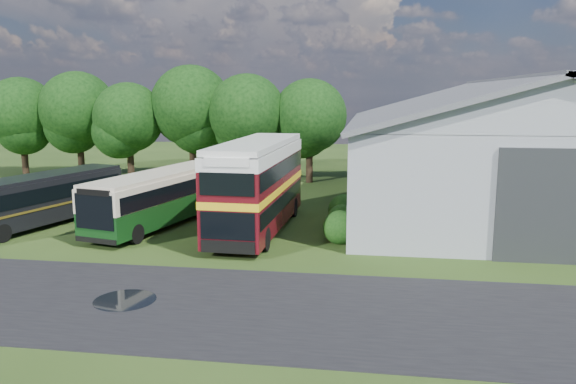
% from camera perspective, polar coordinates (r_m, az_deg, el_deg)
% --- Properties ---
extents(ground, '(120.00, 120.00, 0.00)m').
position_cam_1_polar(ground, '(23.20, -9.71, -8.40)').
color(ground, '#1F3611').
rests_on(ground, ground).
extents(asphalt_road, '(60.00, 8.00, 0.02)m').
position_cam_1_polar(asphalt_road, '(19.72, -4.01, -11.65)').
color(asphalt_road, black).
rests_on(asphalt_road, ground).
extents(puddle, '(2.20, 2.20, 0.01)m').
position_cam_1_polar(puddle, '(21.11, -16.23, -10.56)').
color(puddle, black).
rests_on(puddle, ground).
extents(storage_shed, '(18.80, 24.80, 8.15)m').
position_cam_1_polar(storage_shed, '(37.83, 20.71, 4.67)').
color(storage_shed, gray).
rests_on(storage_shed, ground).
extents(tree_far_left, '(6.12, 6.12, 8.64)m').
position_cam_1_polar(tree_far_left, '(54.03, -25.47, 7.25)').
color(tree_far_left, black).
rests_on(tree_far_left, ground).
extents(tree_left_a, '(6.46, 6.46, 9.12)m').
position_cam_1_polar(tree_left_a, '(51.85, -20.56, 7.85)').
color(tree_left_a, black).
rests_on(tree_left_a, ground).
extents(tree_left_b, '(5.78, 5.78, 8.16)m').
position_cam_1_polar(tree_left_b, '(48.73, -15.89, 7.28)').
color(tree_left_b, black).
rests_on(tree_left_b, ground).
extents(tree_mid, '(6.80, 6.80, 9.60)m').
position_cam_1_polar(tree_mid, '(48.10, -9.81, 8.59)').
color(tree_mid, black).
rests_on(tree_mid, ground).
extents(tree_right_a, '(6.26, 6.26, 8.83)m').
position_cam_1_polar(tree_right_a, '(45.82, -4.18, 8.02)').
color(tree_right_a, black).
rests_on(tree_right_a, ground).
extents(tree_right_b, '(5.98, 5.98, 8.45)m').
position_cam_1_polar(tree_right_b, '(45.79, 2.22, 7.73)').
color(tree_right_b, black).
rests_on(tree_right_b, ground).
extents(shrub_front, '(1.70, 1.70, 1.70)m').
position_cam_1_polar(shrub_front, '(27.88, 5.28, -5.14)').
color(shrub_front, '#194714').
rests_on(shrub_front, ground).
extents(shrub_mid, '(1.60, 1.60, 1.60)m').
position_cam_1_polar(shrub_mid, '(29.81, 5.51, -4.14)').
color(shrub_mid, '#194714').
rests_on(shrub_mid, ground).
extents(shrub_back, '(1.80, 1.80, 1.80)m').
position_cam_1_polar(shrub_back, '(31.75, 5.70, -3.27)').
color(shrub_back, '#194714').
rests_on(shrub_back, ground).
extents(bus_green_single, '(4.94, 11.16, 3.00)m').
position_cam_1_polar(bus_green_single, '(31.86, -12.73, -0.49)').
color(bus_green_single, black).
rests_on(bus_green_single, ground).
extents(bus_maroon_double, '(3.26, 11.32, 4.82)m').
position_cam_1_polar(bus_maroon_double, '(29.73, -3.10, 0.59)').
color(bus_maroon_double, black).
rests_on(bus_maroon_double, ground).
extents(bus_dark_single, '(5.00, 10.54, 2.83)m').
position_cam_1_polar(bus_dark_single, '(33.95, -23.59, -0.60)').
color(bus_dark_single, black).
rests_on(bus_dark_single, ground).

